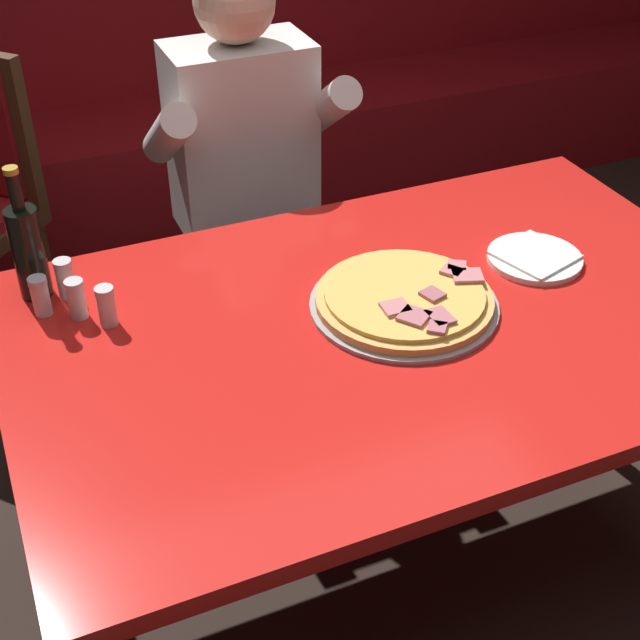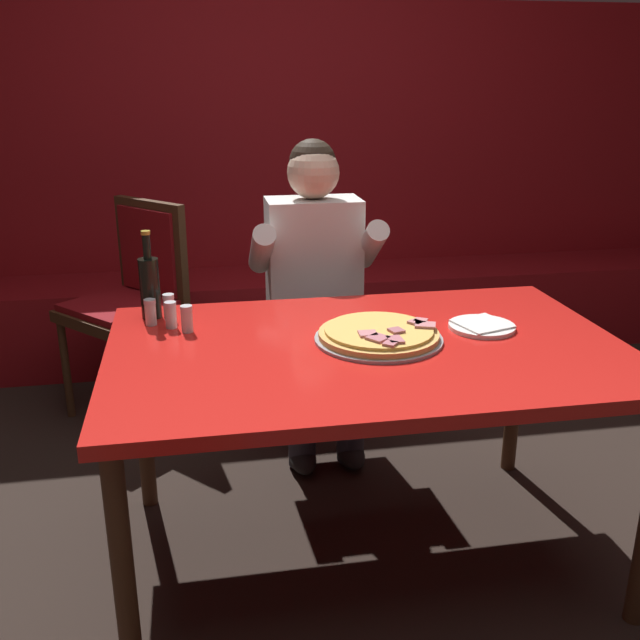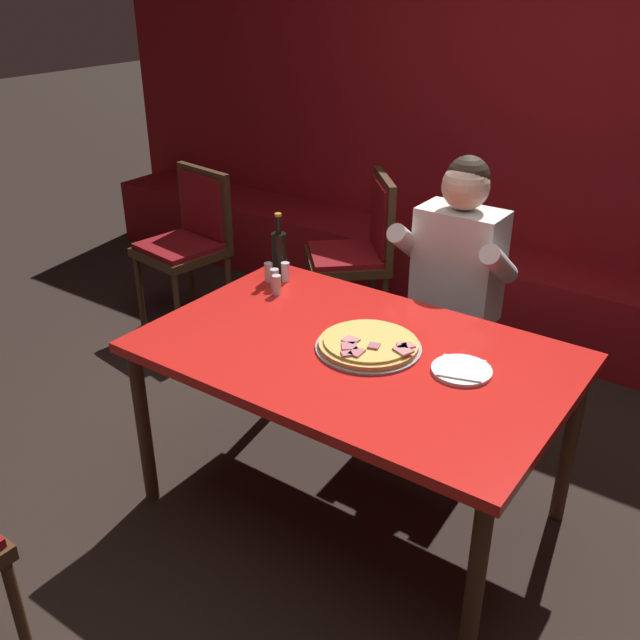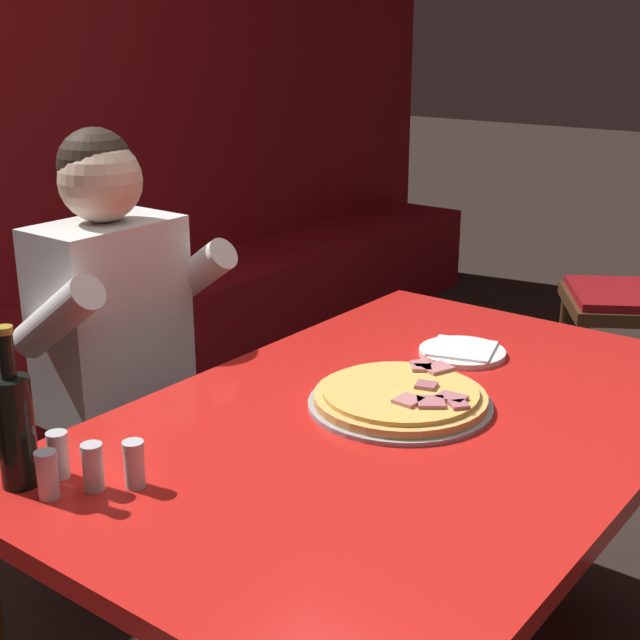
# 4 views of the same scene
# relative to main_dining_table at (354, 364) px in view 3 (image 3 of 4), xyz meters

# --- Properties ---
(ground_plane) EXTENTS (24.00, 24.00, 0.00)m
(ground_plane) POSITION_rel_main_dining_table_xyz_m (0.00, 0.00, -0.68)
(ground_plane) COLOR black
(booth_wall_panel) EXTENTS (6.80, 0.16, 1.90)m
(booth_wall_panel) POSITION_rel_main_dining_table_xyz_m (0.00, 2.18, 0.27)
(booth_wall_panel) COLOR maroon
(booth_wall_panel) RESTS_ON ground_plane
(booth_bench) EXTENTS (6.46, 0.48, 0.46)m
(booth_bench) POSITION_rel_main_dining_table_xyz_m (0.00, 1.86, -0.45)
(booth_bench) COLOR maroon
(booth_bench) RESTS_ON ground_plane
(main_dining_table) EXTENTS (1.54, 0.99, 0.75)m
(main_dining_table) POSITION_rel_main_dining_table_xyz_m (0.00, 0.00, 0.00)
(main_dining_table) COLOR #422816
(main_dining_table) RESTS_ON ground_plane
(pizza) EXTENTS (0.39, 0.39, 0.05)m
(pizza) POSITION_rel_main_dining_table_xyz_m (0.04, 0.03, 0.09)
(pizza) COLOR #9E9EA3
(pizza) RESTS_ON main_dining_table
(plate_white_paper) EXTENTS (0.21, 0.21, 0.02)m
(plate_white_paper) POSITION_rel_main_dining_table_xyz_m (0.39, 0.07, 0.08)
(plate_white_paper) COLOR white
(plate_white_paper) RESTS_ON main_dining_table
(beer_bottle) EXTENTS (0.07, 0.07, 0.29)m
(beer_bottle) POSITION_rel_main_dining_table_xyz_m (-0.64, 0.37, 0.18)
(beer_bottle) COLOR black
(beer_bottle) RESTS_ON main_dining_table
(shaker_black_pepper) EXTENTS (0.04, 0.04, 0.09)m
(shaker_black_pepper) POSITION_rel_main_dining_table_xyz_m (-0.64, 0.30, 0.11)
(shaker_black_pepper) COLOR silver
(shaker_black_pepper) RESTS_ON main_dining_table
(shaker_parmesan) EXTENTS (0.04, 0.04, 0.09)m
(shaker_parmesan) POSITION_rel_main_dining_table_xyz_m (-0.59, 0.34, 0.11)
(shaker_parmesan) COLOR silver
(shaker_parmesan) RESTS_ON main_dining_table
(shaker_oregano) EXTENTS (0.04, 0.04, 0.09)m
(shaker_oregano) POSITION_rel_main_dining_table_xyz_m (-0.58, 0.26, 0.11)
(shaker_oregano) COLOR silver
(shaker_oregano) RESTS_ON main_dining_table
(shaker_red_pepper_flakes) EXTENTS (0.04, 0.04, 0.09)m
(shaker_red_pepper_flakes) POSITION_rel_main_dining_table_xyz_m (-0.53, 0.21, 0.11)
(shaker_red_pepper_flakes) COLOR silver
(shaker_red_pepper_flakes) RESTS_ON main_dining_table
(diner_seated_blue_shirt) EXTENTS (0.53, 0.53, 1.27)m
(diner_seated_blue_shirt) POSITION_rel_main_dining_table_xyz_m (-0.01, 0.80, 0.03)
(diner_seated_blue_shirt) COLOR black
(diner_seated_blue_shirt) RESTS_ON ground_plane
(dining_chair_side_aisle) EXTENTS (0.50, 0.50, 0.95)m
(dining_chair_side_aisle) POSITION_rel_main_dining_table_xyz_m (-1.71, 0.86, -0.11)
(dining_chair_side_aisle) COLOR #422816
(dining_chair_side_aisle) RESTS_ON ground_plane
(dining_chair_near_right) EXTENTS (0.62, 0.62, 0.98)m
(dining_chair_near_right) POSITION_rel_main_dining_table_xyz_m (-0.78, 1.27, -0.10)
(dining_chair_near_right) COLOR #422816
(dining_chair_near_right) RESTS_ON ground_plane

